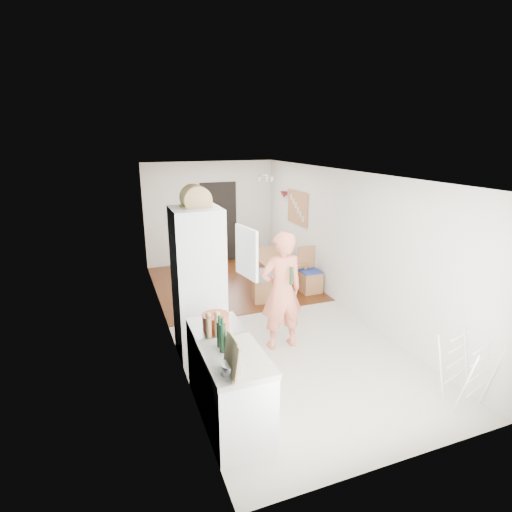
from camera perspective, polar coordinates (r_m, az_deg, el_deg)
room_shell at (r=6.66m, az=0.95°, el=0.99°), size 3.20×7.00×2.50m
floor at (r=7.10m, az=0.90°, el=-8.77°), size 3.20×7.00×0.01m
wood_floor_overlay at (r=8.71m, az=-3.56°, el=-3.83°), size 3.20×3.30×0.01m
sage_wall_panel at (r=4.21m, az=-9.23°, el=-0.06°), size 0.02×3.00×1.30m
tile_splashback at (r=3.98m, az=-7.05°, el=-11.91°), size 0.02×1.90×0.50m
doorway_recess at (r=10.00m, az=-5.32°, el=4.75°), size 0.90×0.04×2.00m
base_cabinet at (r=4.43m, az=-2.90°, el=-19.56°), size 0.60×0.90×0.86m
worktop at (r=4.18m, az=-2.99°, el=-14.46°), size 0.62×0.92×0.06m
range_cooker at (r=5.03m, az=-5.60°, el=-14.67°), size 0.60×0.60×0.88m
cooker_top at (r=4.80m, az=-5.76°, el=-9.98°), size 0.60×0.60×0.04m
fridge_housing at (r=5.65m, az=-8.20°, el=-3.94°), size 0.66×0.66×2.15m
fridge_door at (r=5.39m, az=-1.36°, el=0.51°), size 0.14×0.56×0.70m
fridge_interior at (r=5.58m, az=-5.29°, el=1.00°), size 0.02×0.52×0.66m
pinboard at (r=8.92m, az=5.98°, el=6.89°), size 0.03×0.90×0.70m
pinboard_frame at (r=8.92m, az=5.89°, el=6.88°), size 0.00×0.94×0.74m
wall_sconce at (r=9.46m, az=4.03°, el=8.71°), size 0.18×0.18×0.16m
person at (r=5.79m, az=3.70°, el=-3.53°), size 0.77×0.51×2.11m
dining_table at (r=8.77m, az=2.81°, el=-2.03°), size 0.77×1.38×0.48m
dining_chair at (r=8.12m, az=7.77°, el=-2.09°), size 0.39×0.39×0.92m
stool at (r=7.66m, az=0.89°, el=-4.96°), size 0.40×0.40×0.46m
grey_drape at (r=7.55m, az=1.10°, el=-2.75°), size 0.45×0.45×0.17m
drying_rack at (r=5.44m, az=27.80°, el=-14.42°), size 0.51×0.49×0.82m
bread_bin at (r=5.44m, az=-8.63°, el=8.07°), size 0.45×0.43×0.21m
red_casserole at (r=4.66m, az=-5.78°, el=-9.31°), size 0.33×0.33×0.18m
steel_pan at (r=3.89m, az=-3.56°, el=-15.67°), size 0.19×0.19×0.09m
held_bottle at (r=5.60m, az=5.07°, el=-2.84°), size 0.05×0.05×0.25m
bottle_a at (r=4.27m, az=-5.19°, el=-11.07°), size 0.08×0.08×0.29m
bottle_b at (r=4.17m, az=-4.77°, el=-11.58°), size 0.08×0.08×0.31m
bottle_c at (r=4.15m, az=-3.72°, el=-12.49°), size 0.09×0.09×0.21m
pepper_mill_front at (r=4.49m, az=-6.77°, el=-10.09°), size 0.08×0.08×0.23m
pepper_mill_back at (r=4.48m, az=-5.52°, el=-10.05°), size 0.07×0.07×0.24m
chopping_boards at (r=3.78m, az=-3.48°, el=-14.19°), size 0.12×0.28×0.38m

